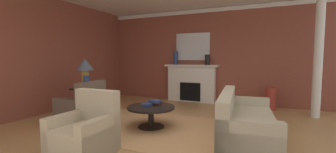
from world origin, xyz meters
The scene contains 20 objects.
ground_plane centered at (0.00, 0.00, 0.00)m, with size 9.07×9.07×0.00m, color tan.
wall_fireplace centered at (0.00, 3.40, 1.54)m, with size 7.58×0.12×3.08m, color brown.
wall_window centered at (-3.55, 0.30, 1.54)m, with size 0.12×7.29×3.08m, color brown.
crown_moulding centered at (0.00, 3.32, 3.00)m, with size 7.58×0.08×0.12m, color white.
area_rug centered at (-0.38, 0.15, 0.01)m, with size 3.24×2.37×0.01m, color tan.
fireplace centered at (-0.49, 3.19, 0.59)m, with size 1.80×0.35×1.24m.
mantel_mirror centered at (-0.49, 3.31, 1.84)m, with size 1.16×0.04×0.90m, color silver.
sofa centered at (1.48, 0.18, 0.30)m, with size 1.10×2.18×0.85m.
armchair_near_window centered at (-1.96, -0.19, 0.31)m, with size 0.81×0.81×0.95m.
armchair_facing_fireplace centered at (-0.69, -1.39, 0.31)m, with size 0.82×0.82×0.95m.
coffee_table centered at (-0.38, 0.15, 0.34)m, with size 1.00×1.00×0.45m.
side_table centered at (-2.43, 0.42, 0.40)m, with size 0.56×0.56×0.70m.
table_lamp centered at (-2.43, 0.42, 1.22)m, with size 0.44×0.44×0.75m.
vase_mantel_right centered at (0.06, 3.14, 1.41)m, with size 0.16×0.16×0.33m, color black.
vase_tall_corner centered at (1.94, 2.89, 0.32)m, with size 0.30×0.30×0.64m, color #9E3328.
vase_on_side_table centered at (-2.28, 0.30, 0.86)m, with size 0.14×0.14×0.33m, color navy.
vase_mantel_left centered at (-1.04, 3.14, 1.47)m, with size 0.15×0.15×0.45m, color navy.
book_red_cover centered at (-0.47, 0.13, 0.48)m, with size 0.19×0.15×0.06m, color navy.
book_art_folio centered at (-0.36, 0.29, 0.53)m, with size 0.23×0.17×0.05m, color navy.
column_white centered at (2.95, 2.52, 1.54)m, with size 0.20×0.20×3.08m, color white.
Camera 1 is at (1.81, -3.91, 1.46)m, focal length 23.82 mm.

